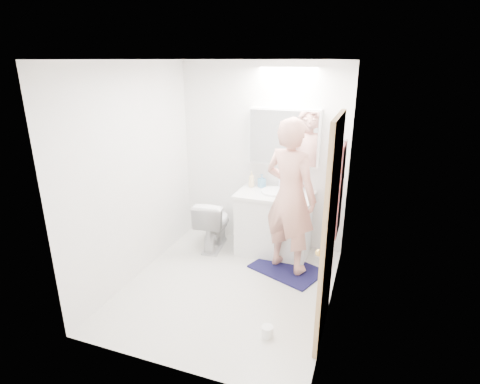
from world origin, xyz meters
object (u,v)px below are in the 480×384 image
at_px(medicine_cabinet, 284,137).
at_px(toothbrush_cup, 293,188).
at_px(soap_bottle_a, 252,179).
at_px(vanity_cabinet, 274,225).
at_px(person, 290,197).
at_px(soap_bottle_b, 262,181).
at_px(toilet_paper_roll, 267,331).
at_px(toilet, 214,223).

height_order(medicine_cabinet, toothbrush_cup, medicine_cabinet).
bearing_deg(soap_bottle_a, toothbrush_cup, 1.04).
bearing_deg(vanity_cabinet, toothbrush_cup, 39.68).
distance_m(vanity_cabinet, soap_bottle_a, 0.66).
distance_m(person, soap_bottle_b, 0.75).
bearing_deg(toothbrush_cup, soap_bottle_b, 177.25).
bearing_deg(soap_bottle_b, toilet_paper_roll, -71.25).
bearing_deg(toilet_paper_roll, toilet, 128.61).
distance_m(medicine_cabinet, toilet, 1.47).
relative_size(toilet, person, 0.38).
xyz_separation_m(vanity_cabinet, toothbrush_cup, (0.19, 0.16, 0.48)).
xyz_separation_m(soap_bottle_a, toothbrush_cup, (0.55, 0.01, -0.06)).
height_order(soap_bottle_a, toothbrush_cup, soap_bottle_a).
bearing_deg(person, vanity_cabinet, -32.01).
relative_size(vanity_cabinet, toilet, 1.31).
xyz_separation_m(vanity_cabinet, person, (0.28, -0.38, 0.55)).
distance_m(vanity_cabinet, medicine_cabinet, 1.13).
relative_size(toilet, toilet_paper_roll, 6.25).
bearing_deg(vanity_cabinet, soap_bottle_b, 141.25).
relative_size(person, soap_bottle_b, 10.16).
bearing_deg(toilet, medicine_cabinet, -165.56).
distance_m(vanity_cabinet, toilet, 0.81).
bearing_deg(toilet, toilet_paper_roll, 121.94).
distance_m(toilet, soap_bottle_b, 0.86).
bearing_deg(soap_bottle_a, vanity_cabinet, -22.86).
relative_size(medicine_cabinet, toilet_paper_roll, 8.00).
bearing_deg(toilet_paper_roll, person, 94.58).
relative_size(medicine_cabinet, soap_bottle_a, 4.21).
height_order(person, soap_bottle_b, person).
bearing_deg(toothbrush_cup, person, -81.19).
xyz_separation_m(vanity_cabinet, medicine_cabinet, (0.05, 0.21, 1.11)).
bearing_deg(soap_bottle_b, medicine_cabinet, 6.36).
height_order(toilet, soap_bottle_b, soap_bottle_b).
relative_size(person, toothbrush_cup, 17.86).
height_order(medicine_cabinet, soap_bottle_b, medicine_cabinet).
height_order(vanity_cabinet, toilet_paper_roll, vanity_cabinet).
relative_size(person, toilet_paper_roll, 16.28).
bearing_deg(toothbrush_cup, toilet_paper_roll, -84.09).
height_order(vanity_cabinet, toothbrush_cup, toothbrush_cup).
bearing_deg(soap_bottle_a, person, -40.07).
height_order(person, toothbrush_cup, person).
bearing_deg(person, toilet, 8.09).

